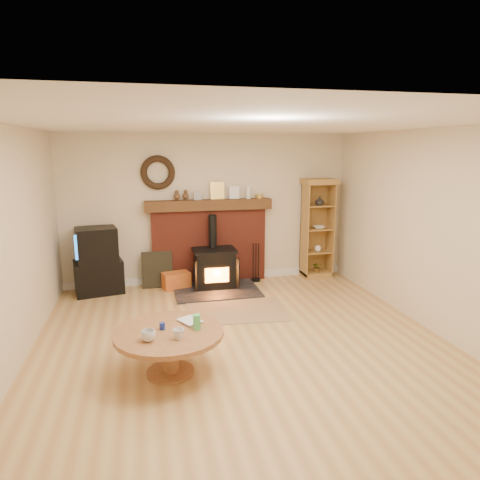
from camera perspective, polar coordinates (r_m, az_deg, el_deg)
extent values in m
plane|color=#B3844A|center=(5.32, 0.58, -14.01)|extent=(5.50, 5.50, 0.00)
cube|color=beige|center=(7.55, -4.25, 4.12)|extent=(5.00, 0.02, 2.60)
cube|color=beige|center=(2.43, 16.32, -13.71)|extent=(5.00, 0.02, 2.60)
cube|color=beige|center=(4.96, -28.76, -1.53)|extent=(0.02, 5.50, 2.60)
cube|color=beige|center=(5.98, 24.63, 0.95)|extent=(0.02, 5.50, 2.60)
cube|color=white|center=(4.79, 0.65, 15.20)|extent=(5.00, 5.50, 0.02)
cube|color=white|center=(7.80, -4.09, -4.95)|extent=(5.00, 0.04, 0.12)
torus|color=black|center=(7.35, -10.90, 8.82)|extent=(0.57, 0.11, 0.57)
cube|color=maroon|center=(7.60, -4.09, -0.81)|extent=(2.00, 0.15, 1.30)
cube|color=#3E2913|center=(7.43, -4.13, 4.70)|extent=(2.20, 0.22, 0.18)
cube|color=#999999|center=(7.40, -5.70, 5.88)|extent=(0.13, 0.05, 0.14)
cube|color=gold|center=(7.46, -3.05, 6.59)|extent=(0.24, 0.06, 0.30)
cube|color=white|center=(7.52, -0.78, 6.35)|extent=(0.18, 0.05, 0.22)
cylinder|color=white|center=(7.56, 1.12, 6.37)|extent=(0.08, 0.08, 0.22)
cylinder|color=gold|center=(7.61, 2.58, 5.84)|extent=(0.14, 0.14, 0.07)
cube|color=black|center=(7.23, -3.12, -6.71)|extent=(1.40, 1.00, 0.03)
cube|color=black|center=(7.32, -3.42, -3.85)|extent=(0.66, 0.47, 0.61)
cube|color=black|center=(7.24, -3.45, -1.37)|extent=(0.72, 0.52, 0.04)
cylinder|color=black|center=(7.32, -3.67, 1.18)|extent=(0.14, 0.14, 0.56)
cube|color=orange|center=(7.10, -3.09, -4.70)|extent=(0.39, 0.02, 0.24)
cube|color=black|center=(7.11, -5.56, -4.56)|extent=(0.16, 0.21, 0.49)
cube|color=black|center=(7.20, -0.81, -4.28)|extent=(0.16, 0.21, 0.49)
cube|color=brown|center=(6.38, -0.64, -9.39)|extent=(1.52, 1.11, 0.01)
cube|color=black|center=(7.45, -18.29, -4.65)|extent=(0.84, 0.66, 0.55)
cube|color=black|center=(7.32, -18.57, -0.53)|extent=(0.71, 0.63, 0.55)
cube|color=blue|center=(7.06, -19.21, -0.79)|extent=(0.49, 0.11, 0.39)
cube|color=olive|center=(8.14, 10.07, -4.46)|extent=(0.52, 0.38, 0.10)
cube|color=olive|center=(8.11, 9.79, 1.55)|extent=(0.52, 0.02, 1.67)
cube|color=olive|center=(7.85, 8.60, 1.25)|extent=(0.02, 0.38, 1.67)
cube|color=olive|center=(8.05, 11.94, 1.38)|extent=(0.02, 0.38, 1.67)
cube|color=olive|center=(7.83, 10.53, 7.68)|extent=(0.58, 0.42, 0.10)
cube|color=olive|center=(8.03, 10.18, -1.54)|extent=(0.48, 0.34, 0.02)
cube|color=olive|center=(7.94, 10.29, 1.47)|extent=(0.48, 0.34, 0.02)
cube|color=olive|center=(7.88, 10.41, 4.54)|extent=(0.48, 0.34, 0.02)
imported|color=white|center=(7.82, 10.58, 5.15)|extent=(0.16, 0.16, 0.16)
imported|color=white|center=(7.89, 10.45, 1.66)|extent=(0.21, 0.21, 0.05)
sphere|color=white|center=(7.97, 10.34, -1.13)|extent=(0.12, 0.12, 0.12)
imported|color=#4CB65F|center=(8.06, 10.25, -3.53)|extent=(0.18, 0.16, 0.20)
cube|color=orange|center=(7.40, -8.49, -5.36)|extent=(0.50, 0.38, 0.28)
cube|color=black|center=(7.48, -10.98, -3.89)|extent=(0.52, 0.14, 0.62)
cylinder|color=black|center=(7.75, 2.12, -5.34)|extent=(0.16, 0.16, 0.04)
cylinder|color=black|center=(7.65, 1.78, -3.01)|extent=(0.02, 0.02, 0.70)
cylinder|color=black|center=(7.66, 2.14, -2.99)|extent=(0.02, 0.02, 0.70)
cylinder|color=black|center=(7.68, 2.50, -2.97)|extent=(0.02, 0.02, 0.70)
cylinder|color=brown|center=(4.81, -9.28, -16.96)|extent=(0.50, 0.50, 0.03)
cylinder|color=brown|center=(4.71, -9.37, -14.68)|extent=(0.18, 0.18, 0.41)
cylinder|color=brown|center=(4.62, -9.46, -12.13)|extent=(1.15, 1.15, 0.05)
imported|color=white|center=(4.40, -12.11, -12.35)|extent=(0.14, 0.14, 0.11)
imported|color=white|center=(4.39, -8.21, -12.30)|extent=(0.11, 0.11, 0.11)
imported|color=#4C331E|center=(4.73, -7.64, -10.96)|extent=(0.19, 0.26, 0.02)
cylinder|color=navy|center=(4.64, -10.33, -11.25)|extent=(0.06, 0.06, 0.07)
cube|color=#4CB65F|center=(4.57, -5.78, -10.82)|extent=(0.07, 0.07, 0.16)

